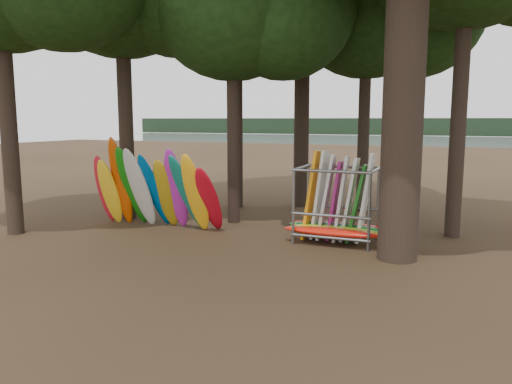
% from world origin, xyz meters
% --- Properties ---
extents(ground, '(120.00, 120.00, 0.00)m').
position_xyz_m(ground, '(0.00, 0.00, 0.00)').
color(ground, '#47331E').
rests_on(ground, ground).
extents(lake, '(160.00, 160.00, 0.00)m').
position_xyz_m(lake, '(0.00, 60.00, 0.00)').
color(lake, gray).
rests_on(lake, ground).
extents(far_shore, '(160.00, 4.00, 4.00)m').
position_xyz_m(far_shore, '(0.00, 110.00, 2.00)').
color(far_shore, black).
rests_on(far_shore, ground).
extents(kayak_row, '(5.02, 1.95, 3.25)m').
position_xyz_m(kayak_row, '(-3.54, 1.03, 1.32)').
color(kayak_row, red).
rests_on(kayak_row, ground).
extents(storage_rack, '(3.12, 1.53, 2.79)m').
position_xyz_m(storage_rack, '(2.69, 1.54, 1.05)').
color(storage_rack, slate).
rests_on(storage_rack, ground).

